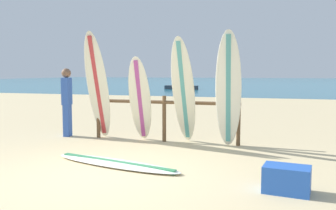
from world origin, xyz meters
The scene contains 11 objects.
ground_plane centered at (0.00, 0.00, 0.00)m, with size 120.00×120.00×0.00m, color #D3BC8C.
ocean_water centered at (0.00, 58.00, 0.00)m, with size 120.00×80.00×0.01m, color teal.
surfboard_rack centered at (0.05, 2.94, 0.71)m, with size 3.49×0.09×1.06m.
surfboard_leaning_far_left centered at (-1.50, 2.64, 1.26)m, with size 0.62×1.06×2.52m.
surfboard_leaning_left centered at (-0.44, 2.65, 0.98)m, with size 0.65×1.04×1.96m.
surfboard_leaning_center_left centered at (0.58, 2.63, 1.17)m, with size 0.54×1.20×2.34m.
surfboard_leaning_center centered at (1.55, 2.64, 1.24)m, with size 0.59×0.65×2.47m.
surfboard_lying_on_sand centered at (-0.11, 0.63, 0.04)m, with size 2.62×1.08×0.08m.
beachgoer_standing centered at (-2.48, 2.87, 0.93)m, with size 0.23×0.29×1.70m.
small_boat_offshore centered at (-6.04, 27.52, 0.26)m, with size 3.09×0.90×0.71m.
cooler_box centered at (2.69, 0.00, 0.18)m, with size 0.60×0.40×0.36m, color blue.
Camera 1 is at (2.54, -4.95, 1.60)m, focal length 38.56 mm.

